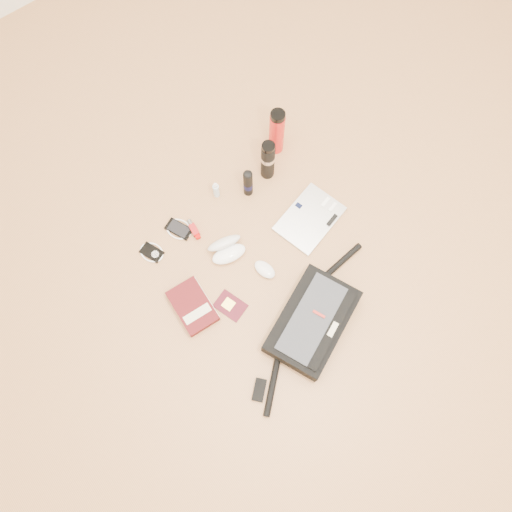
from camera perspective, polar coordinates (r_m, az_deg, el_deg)
name	(u,v)px	position (r m, az deg, el deg)	size (l,w,h in m)	color
ground	(277,273)	(2.18, 2.47, -1.90)	(4.00, 4.00, 0.00)	#B17A49
messenger_bag	(312,322)	(2.08, 6.44, -7.54)	(0.78, 0.39, 0.12)	black
laptop	(310,219)	(2.27, 6.17, 4.26)	(0.33, 0.27, 0.03)	silver
book	(193,306)	(2.14, -7.22, -5.70)	(0.16, 0.23, 0.04)	#480C0F
passport	(230,306)	(2.14, -2.95, -5.68)	(0.13, 0.15, 0.01)	#440A15
mouse	(265,269)	(2.17, 1.01, -1.55)	(0.08, 0.12, 0.03)	white
sunglasses_case	(227,249)	(2.18, -3.38, 0.84)	(0.18, 0.16, 0.09)	white
ipod	(152,252)	(2.25, -11.82, 0.41)	(0.11, 0.11, 0.01)	black
phone	(179,229)	(2.27, -8.81, 3.06)	(0.12, 0.13, 0.01)	black
inhaler	(194,229)	(2.25, -7.13, 3.05)	(0.04, 0.10, 0.03)	maroon
spray_bottle	(216,190)	(2.28, -4.57, 7.51)	(0.04, 0.04, 0.11)	#BADDF5
aerosol_can	(248,183)	(2.25, -0.92, 8.35)	(0.04, 0.04, 0.18)	black
thermos_black	(268,160)	(2.26, 1.36, 10.91)	(0.08, 0.08, 0.24)	black
thermos_red	(277,132)	(2.33, 2.38, 13.99)	(0.09, 0.09, 0.27)	red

